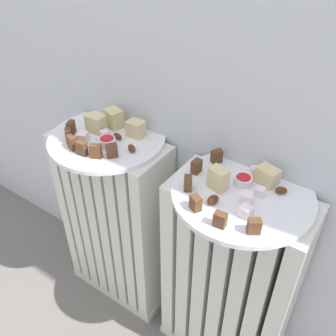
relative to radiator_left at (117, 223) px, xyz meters
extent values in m
cube|color=silver|center=(0.00, 0.00, -0.29)|extent=(0.34, 0.16, 0.03)
cube|color=silver|center=(-0.15, 0.00, 0.02)|extent=(0.03, 0.16, 0.58)
cube|color=silver|center=(-0.11, 0.00, 0.02)|extent=(0.03, 0.16, 0.58)
cube|color=silver|center=(-0.06, 0.00, 0.02)|extent=(0.03, 0.16, 0.58)
cube|color=silver|center=(-0.02, 0.00, 0.02)|extent=(0.03, 0.16, 0.58)
cube|color=silver|center=(0.02, 0.00, 0.02)|extent=(0.03, 0.16, 0.58)
cube|color=silver|center=(0.06, 0.00, 0.02)|extent=(0.03, 0.16, 0.58)
cube|color=silver|center=(0.11, 0.00, 0.02)|extent=(0.03, 0.16, 0.58)
cube|color=silver|center=(0.15, 0.00, 0.02)|extent=(0.03, 0.16, 0.58)
cube|color=silver|center=(0.25, 0.00, 0.02)|extent=(0.04, 0.16, 0.58)
cube|color=silver|center=(0.29, 0.00, 0.02)|extent=(0.04, 0.16, 0.58)
cube|color=silver|center=(0.34, 0.00, 0.02)|extent=(0.04, 0.16, 0.58)
cube|color=silver|center=(0.39, 0.00, 0.02)|extent=(0.04, 0.16, 0.58)
cube|color=silver|center=(0.44, 0.00, 0.02)|extent=(0.04, 0.16, 0.58)
cube|color=silver|center=(0.49, 0.00, 0.02)|extent=(0.04, 0.16, 0.58)
cube|color=silver|center=(0.54, 0.00, 0.02)|extent=(0.04, 0.16, 0.58)
cylinder|color=white|center=(0.00, 0.00, 0.32)|extent=(0.31, 0.31, 0.01)
cylinder|color=white|center=(0.39, 0.00, 0.32)|extent=(0.31, 0.31, 0.01)
cube|color=#56351E|center=(-0.09, -0.04, 0.34)|extent=(0.03, 0.03, 0.04)
cube|color=#56351E|center=(-0.06, -0.07, 0.34)|extent=(0.03, 0.03, 0.04)
cube|color=#56351E|center=(-0.03, -0.09, 0.34)|extent=(0.03, 0.02, 0.04)
cube|color=#56351E|center=(0.01, -0.10, 0.34)|extent=(0.03, 0.02, 0.04)
cube|color=#56351E|center=(0.04, -0.09, 0.34)|extent=(0.03, 0.03, 0.04)
cube|color=#56351E|center=(0.07, -0.06, 0.34)|extent=(0.03, 0.03, 0.04)
cube|color=beige|center=(0.06, 0.05, 0.34)|extent=(0.04, 0.04, 0.04)
cube|color=beige|center=(-0.02, 0.05, 0.35)|extent=(0.05, 0.05, 0.05)
cube|color=beige|center=(-0.04, 0.00, 0.35)|extent=(0.05, 0.04, 0.05)
cube|color=white|center=(-0.03, -0.05, 0.34)|extent=(0.03, 0.03, 0.03)
cube|color=white|center=(0.00, -0.01, 0.33)|extent=(0.03, 0.03, 0.02)
ellipsoid|color=#4C2814|center=(0.10, -0.02, 0.33)|extent=(0.03, 0.03, 0.02)
ellipsoid|color=#4C2814|center=(0.03, 0.01, 0.33)|extent=(0.03, 0.02, 0.02)
cylinder|color=white|center=(0.03, -0.03, 0.33)|extent=(0.04, 0.04, 0.02)
cylinder|color=red|center=(0.03, -0.03, 0.34)|extent=(0.04, 0.04, 0.01)
cube|color=#56351E|center=(0.29, 0.06, 0.34)|extent=(0.03, 0.03, 0.03)
cube|color=#56351E|center=(0.27, 0.00, 0.34)|extent=(0.02, 0.02, 0.03)
cube|color=#56351E|center=(0.29, -0.06, 0.34)|extent=(0.03, 0.03, 0.03)
cube|color=#56351E|center=(0.34, -0.10, 0.34)|extent=(0.03, 0.03, 0.03)
cube|color=#56351E|center=(0.40, -0.12, 0.34)|extent=(0.03, 0.02, 0.03)
cube|color=#56351E|center=(0.46, -0.10, 0.34)|extent=(0.03, 0.03, 0.03)
cube|color=beige|center=(0.42, 0.06, 0.34)|extent=(0.05, 0.05, 0.04)
cube|color=beige|center=(0.34, -0.02, 0.35)|extent=(0.05, 0.04, 0.05)
cube|color=white|center=(0.41, -0.03, 0.34)|extent=(0.03, 0.03, 0.03)
cube|color=white|center=(0.43, -0.06, 0.33)|extent=(0.03, 0.03, 0.02)
cube|color=white|center=(0.39, 0.07, 0.33)|extent=(0.03, 0.03, 0.02)
cube|color=white|center=(0.43, 0.01, 0.33)|extent=(0.02, 0.02, 0.02)
ellipsoid|color=#4C2814|center=(0.36, -0.07, 0.33)|extent=(0.03, 0.03, 0.02)
ellipsoid|color=#4C2814|center=(0.46, 0.04, 0.33)|extent=(0.03, 0.03, 0.02)
cylinder|color=white|center=(0.38, 0.02, 0.33)|extent=(0.04, 0.04, 0.02)
cylinder|color=red|center=(0.38, 0.02, 0.34)|extent=(0.03, 0.03, 0.01)
cube|color=silver|center=(-0.01, -0.07, 0.32)|extent=(0.01, 0.06, 0.00)
cube|color=silver|center=(0.00, -0.02, 0.32)|extent=(0.02, 0.02, 0.00)
camera|label=1|loc=(0.60, -0.59, 0.84)|focal=39.41mm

